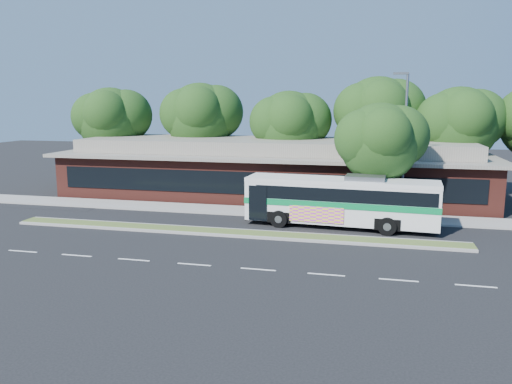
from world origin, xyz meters
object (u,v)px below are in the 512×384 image
lamp_post (404,142)px  sidewalk_tree (385,141)px  transit_bus (341,198)px  sedan (148,190)px

lamp_post → sidewalk_tree: 1.11m
lamp_post → transit_bus: 5.28m
lamp_post → sedan: lamp_post is taller
lamp_post → sidewalk_tree: size_ratio=1.24×
sedan → sidewalk_tree: 18.33m
lamp_post → sidewalk_tree: bearing=-172.1°
sedan → lamp_post: bearing=-88.9°
lamp_post → sidewalk_tree: (-1.10, -0.15, 0.08)m
sedan → transit_bus: bearing=-99.5°
transit_bus → sidewalk_tree: (2.41, 2.21, 3.23)m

